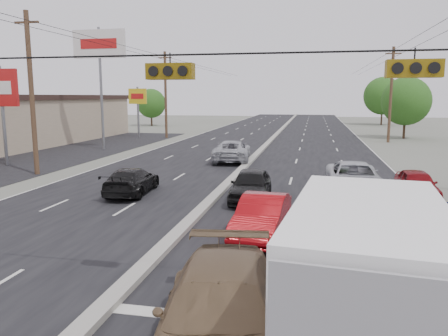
{
  "coord_description": "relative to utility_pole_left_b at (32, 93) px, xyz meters",
  "views": [
    {
      "loc": [
        4.61,
        -9.31,
        4.92
      ],
      "look_at": [
        1.3,
        6.81,
        2.2
      ],
      "focal_mm": 35.0,
      "sensor_mm": 36.0,
      "label": 1
    }
  ],
  "objects": [
    {
      "name": "queue_car_a",
      "position": [
        14.3,
        -4.26,
        -4.35
      ],
      "size": [
        1.91,
        4.48,
        1.51
      ],
      "primitive_type": "imported",
      "rotation": [
        0.0,
        0.0,
        0.03
      ],
      "color": "black",
      "rests_on": "ground"
    },
    {
      "name": "road_surface",
      "position": [
        12.5,
        15.0,
        -5.11
      ],
      "size": [
        20.0,
        160.0,
        0.02
      ],
      "primitive_type": "cube",
      "color": "black",
      "rests_on": "ground"
    },
    {
      "name": "oncoming_near",
      "position": [
        8.17,
        -4.02,
        -4.44
      ],
      "size": [
        2.22,
        4.72,
        1.33
      ],
      "primitive_type": "imported",
      "rotation": [
        0.0,
        0.0,
        3.22
      ],
      "color": "black",
      "rests_on": "ground"
    },
    {
      "name": "traffic_signals",
      "position": [
        13.9,
        -15.0,
        0.39
      ],
      "size": [
        25.0,
        0.3,
        0.54
      ],
      "color": "black",
      "rests_on": "ground"
    },
    {
      "name": "parking_lot",
      "position": [
        -4.5,
        10.0,
        -5.11
      ],
      "size": [
        10.0,
        42.0,
        0.02
      ],
      "primitive_type": "cube",
      "color": "black",
      "rests_on": "ground"
    },
    {
      "name": "queue_car_e",
      "position": [
        22.1,
        -2.12,
        -4.43
      ],
      "size": [
        1.7,
        4.04,
        1.36
      ],
      "primitive_type": "imported",
      "rotation": [
        0.0,
        0.0,
        0.02
      ],
      "color": "maroon",
      "rests_on": "ground"
    },
    {
      "name": "utility_pole_left_c",
      "position": [
        0.0,
        25.0,
        0.0
      ],
      "size": [
        1.6,
        0.3,
        10.0
      ],
      "color": "#422D1E",
      "rests_on": "ground"
    },
    {
      "name": "red_sedan",
      "position": [
        15.44,
        -9.51,
        -4.39
      ],
      "size": [
        1.83,
        4.47,
        1.44
      ],
      "primitive_type": "imported",
      "rotation": [
        0.0,
        0.0,
        -0.07
      ],
      "color": "#9F090F",
      "rests_on": "ground"
    },
    {
      "name": "oncoming_far",
      "position": [
        11.1,
        7.95,
        -4.31
      ],
      "size": [
        3.26,
        6.0,
        1.59
      ],
      "primitive_type": "imported",
      "rotation": [
        0.0,
        0.0,
        3.25
      ],
      "color": "#A7A9AE",
      "rests_on": "ground"
    },
    {
      "name": "tree_right_mid",
      "position": [
        27.5,
        30.0,
        -0.77
      ],
      "size": [
        5.6,
        5.6,
        7.14
      ],
      "color": "#382619",
      "rests_on": "ground"
    },
    {
      "name": "pole_sign_mid",
      "position": [
        -4.5,
        3.0,
        0.01
      ],
      "size": [
        2.6,
        0.25,
        7.0
      ],
      "color": "slate",
      "rests_on": "ground"
    },
    {
      "name": "ground",
      "position": [
        12.5,
        -15.0,
        -5.11
      ],
      "size": [
        200.0,
        200.0,
        0.0
      ],
      "primitive_type": "plane",
      "color": "#606356",
      "rests_on": "ground"
    },
    {
      "name": "center_median",
      "position": [
        12.5,
        15.0,
        -5.01
      ],
      "size": [
        0.5,
        160.0,
        0.2
      ],
      "primitive_type": "cube",
      "color": "gray",
      "rests_on": "ground"
    },
    {
      "name": "tree_right_far",
      "position": [
        28.5,
        55.0,
        -0.15
      ],
      "size": [
        6.4,
        6.4,
        8.16
      ],
      "color": "#382619",
      "rests_on": "ground"
    },
    {
      "name": "box_truck",
      "position": [
        18.08,
        -16.78,
        -3.44
      ],
      "size": [
        2.88,
        6.62,
        3.26
      ],
      "rotation": [
        0.0,
        0.0,
        -0.1
      ],
      "color": "black",
      "rests_on": "ground"
    },
    {
      "name": "tan_sedan",
      "position": [
        15.5,
        -16.8,
        -4.28
      ],
      "size": [
        3.02,
        5.96,
        1.66
      ],
      "primitive_type": "imported",
      "rotation": [
        0.0,
        0.0,
        0.13
      ],
      "color": "brown",
      "rests_on": "ground"
    },
    {
      "name": "queue_car_b",
      "position": [
        19.2,
        -8.74,
        -4.44
      ],
      "size": [
        1.58,
        4.09,
        1.33
      ],
      "primitive_type": "imported",
      "rotation": [
        0.0,
        0.0,
        -0.04
      ],
      "color": "silver",
      "rests_on": "ground"
    },
    {
      "name": "utility_pole_left_b",
      "position": [
        0.0,
        0.0,
        0.0
      ],
      "size": [
        1.6,
        0.3,
        10.0
      ],
      "color": "#422D1E",
      "rests_on": "ground"
    },
    {
      "name": "queue_car_c",
      "position": [
        19.2,
        -1.77,
        -4.32
      ],
      "size": [
        2.8,
        5.76,
        1.58
      ],
      "primitive_type": "imported",
      "rotation": [
        0.0,
        0.0,
        0.03
      ],
      "color": "#BBBDC3",
      "rests_on": "ground"
    },
    {
      "name": "tree_left_far",
      "position": [
        -9.5,
        45.0,
        -1.39
      ],
      "size": [
        4.8,
        4.8,
        6.12
      ],
      "color": "#382619",
      "rests_on": "ground"
    },
    {
      "name": "utility_pole_right_c",
      "position": [
        25.0,
        25.0,
        0.0
      ],
      "size": [
        1.6,
        0.3,
        10.0
      ],
      "color": "#422D1E",
      "rests_on": "ground"
    },
    {
      "name": "pole_sign_far",
      "position": [
        -3.5,
        25.0,
        -0.7
      ],
      "size": [
        2.2,
        0.25,
        6.0
      ],
      "color": "slate",
      "rests_on": "ground"
    },
    {
      "name": "pole_sign_billboard",
      "position": [
        -2.0,
        13.0,
        3.76
      ],
      "size": [
        5.0,
        0.25,
        11.0
      ],
      "color": "slate",
      "rests_on": "ground"
    }
  ]
}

